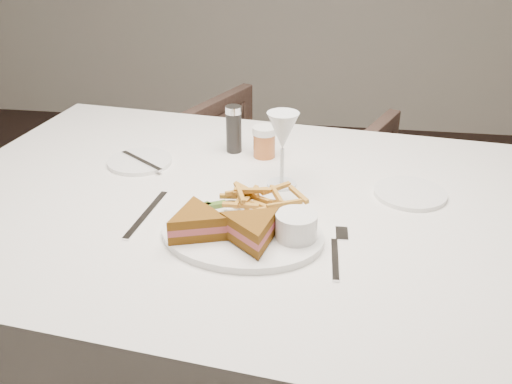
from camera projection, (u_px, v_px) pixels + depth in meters
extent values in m
cube|color=silver|center=(259.00, 334.00, 1.42)|extent=(1.59, 1.16, 0.75)
imported|color=#49352D|center=(274.00, 188.00, 2.16)|extent=(0.90, 0.87, 0.72)
ellipsoid|color=white|center=(242.00, 234.00, 1.11)|extent=(0.35, 0.29, 0.01)
cube|color=silver|center=(146.00, 214.00, 1.19)|extent=(0.03, 0.21, 0.00)
cylinder|color=white|center=(140.00, 161.00, 1.42)|extent=(0.16, 0.16, 0.01)
cylinder|color=white|center=(410.00, 193.00, 1.27)|extent=(0.16, 0.16, 0.01)
cylinder|color=black|center=(234.00, 129.00, 1.47)|extent=(0.04, 0.04, 0.12)
cylinder|color=#AE5C29|center=(264.00, 142.00, 1.45)|extent=(0.06, 0.06, 0.08)
cube|color=#426423|center=(214.00, 205.00, 1.19)|extent=(0.06, 0.04, 0.01)
cube|color=#426423|center=(199.00, 208.00, 1.18)|extent=(0.05, 0.05, 0.01)
cylinder|color=white|center=(296.00, 226.00, 1.08)|extent=(0.08, 0.08, 0.05)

